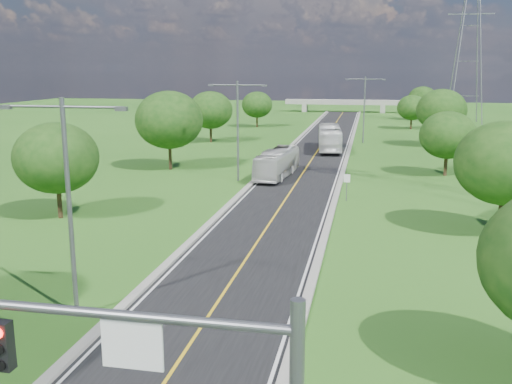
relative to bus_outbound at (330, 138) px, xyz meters
The scene contains 21 objects.
ground 8.86m from the bus_outbound, 100.42° to the right, with size 260.00×260.00×0.00m, color #265518.
road 3.46m from the bus_outbound, 121.78° to the right, with size 8.00×150.00×0.06m, color black.
curb_left 6.56m from the bus_outbound, 156.48° to the right, with size 0.50×150.00×0.22m, color gray.
curb_right 4.05m from the bus_outbound, 43.39° to the right, with size 0.50×150.00×0.22m, color gray.
speed_limit_sign 30.76m from the bus_outbound, 83.22° to the right, with size 0.55×0.09×2.40m.
overpass 71.49m from the bus_outbound, 91.26° to the left, with size 30.00×3.00×3.20m.
streetlight_near_left 57.19m from the bus_outbound, 97.63° to the right, with size 5.90×0.25×10.00m.
streetlight_mid_left 25.07m from the bus_outbound, 107.83° to the right, with size 5.90×0.25×10.00m.
streetlight_far_right 11.25m from the bus_outbound, 64.92° to the left, with size 5.90×0.25×10.00m.
power_tower_far 53.90m from the bus_outbound, 62.27° to the left, with size 9.00×6.40×28.00m.
tree_lb 44.27m from the bus_outbound, 113.44° to the right, with size 6.30×6.30×7.33m.
tree_lc 25.15m from the bus_outbound, 131.80° to the right, with size 7.56×7.56×8.79m.
tree_ld 19.62m from the bus_outbound, 163.60° to the left, with size 6.72×6.72×7.82m.
tree_le 33.66m from the bus_outbound, 118.61° to the left, with size 5.88×5.88×6.84m.
tree_rb 41.27m from the bus_outbound, 69.47° to the right, with size 6.72×6.72×7.82m.
tree_rc 21.45m from the bus_outbound, 50.91° to the right, with size 5.88×5.88×6.84m.
tree_rd 17.49m from the bus_outbound, 25.82° to the left, with size 7.14×7.14×8.30m.
tree_re 34.09m from the bus_outbound, 67.66° to the left, with size 5.46×5.46×6.35m.
tree_rf 54.10m from the bus_outbound, 72.29° to the left, with size 6.30×6.30×7.33m.
bus_outbound is the anchor object (origin of this frame).
bus_inbound 21.38m from the bus_outbound, 100.63° to the right, with size 2.44×10.43×2.91m, color silver.
Camera 1 is at (6.92, -10.43, 11.22)m, focal length 40.00 mm.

